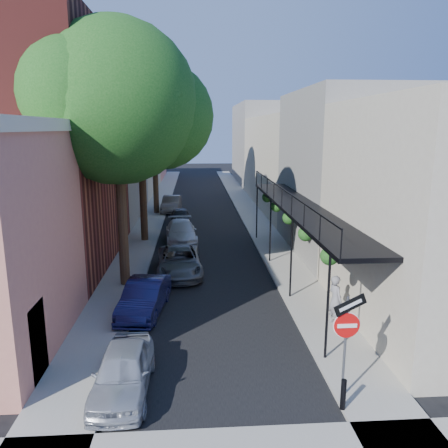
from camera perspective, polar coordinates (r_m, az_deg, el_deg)
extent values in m
plane|color=black|center=(11.37, 0.05, -25.52)|extent=(160.00, 160.00, 0.00)
cube|color=black|center=(39.57, -2.93, 2.23)|extent=(6.00, 64.00, 0.01)
cube|color=gray|center=(39.70, -8.72, 2.22)|extent=(2.00, 64.00, 0.12)
cube|color=gray|center=(39.83, 2.84, 2.38)|extent=(2.00, 64.00, 0.12)
cube|color=beige|center=(13.57, -23.24, -13.91)|extent=(0.10, 1.20, 2.20)
cube|color=maroon|center=(24.81, -26.44, 8.85)|extent=(10.00, 12.00, 12.00)
cube|color=gray|center=(23.39, -15.22, 14.47)|extent=(0.06, 7.00, 4.00)
cube|color=gray|center=(36.03, -17.50, 7.88)|extent=(8.00, 12.00, 9.00)
cube|color=#B9B199|center=(49.70, -13.79, 9.77)|extent=(8.00, 16.00, 10.00)
cube|color=tan|center=(63.57, -11.61, 9.47)|extent=(8.00, 12.00, 8.00)
cube|color=gray|center=(25.93, 18.02, 6.30)|extent=(8.00, 10.00, 9.00)
cube|color=#B9B199|center=(40.23, 10.06, 7.96)|extent=(8.00, 20.00, 8.00)
cube|color=gray|center=(57.79, 5.80, 10.38)|extent=(8.00, 16.00, 10.00)
cube|color=black|center=(19.86, 10.22, 2.09)|extent=(2.00, 16.00, 0.15)
cube|color=black|center=(19.51, 7.61, 4.62)|extent=(0.05, 16.00, 0.05)
cylinder|color=black|center=(13.60, 13.39, -10.34)|extent=(0.08, 0.08, 3.40)
cylinder|color=black|center=(27.72, 4.31, 1.61)|extent=(0.08, 0.08, 3.40)
sphere|color=#154413|center=(14.18, 13.62, -4.09)|extent=(0.60, 0.60, 0.60)
sphere|color=#154413|center=(19.81, 8.49, 0.80)|extent=(0.60, 0.60, 0.60)
sphere|color=#154413|center=(25.61, 5.65, 3.50)|extent=(0.60, 0.60, 0.60)
cylinder|color=#595B60|center=(11.99, 15.48, -15.59)|extent=(0.07, 0.07, 2.90)
cylinder|color=red|center=(11.65, 15.75, -12.63)|extent=(0.66, 0.04, 0.66)
cube|color=white|center=(11.63, 15.80, -12.69)|extent=(0.50, 0.02, 0.10)
cylinder|color=white|center=(11.67, 15.72, -12.59)|extent=(0.70, 0.02, 0.70)
cube|color=black|center=(11.44, 16.17, -10.13)|extent=(0.89, 0.15, 0.58)
cube|color=white|center=(11.42, 16.22, -10.18)|extent=(0.60, 0.10, 0.31)
cylinder|color=black|center=(12.01, 15.32, -20.68)|extent=(0.14, 0.14, 0.80)
cylinder|color=#351F15|center=(19.53, -13.21, 1.79)|extent=(0.44, 0.44, 7.00)
sphere|color=#154413|center=(19.24, -13.89, 15.13)|extent=(6.80, 6.80, 6.80)
sphere|color=#154413|center=(20.03, -8.37, 13.80)|extent=(4.76, 4.76, 4.76)
cylinder|color=#351F15|center=(27.41, -10.54, 4.15)|extent=(0.44, 0.44, 6.30)
sphere|color=#154413|center=(27.14, -10.89, 12.64)|extent=(6.00, 6.00, 6.00)
sphere|color=#154413|center=(27.90, -7.50, 11.71)|extent=(4.20, 4.20, 4.20)
cylinder|color=#351F15|center=(36.24, -8.97, 7.01)|extent=(0.44, 0.44, 7.35)
sphere|color=#154413|center=(36.12, -9.23, 14.50)|extent=(7.00, 7.00, 7.00)
sphere|color=#154413|center=(37.04, -6.28, 13.75)|extent=(4.90, 4.90, 4.90)
imported|color=#9197A1|center=(12.64, -13.03, -18.21)|extent=(1.50, 3.65, 1.24)
imported|color=#13133C|center=(17.25, -10.35, -9.39)|extent=(1.87, 4.04, 1.28)
imported|color=#53565A|center=(21.44, -5.82, -4.89)|extent=(2.35, 4.69, 1.28)
imported|color=silver|center=(27.36, -5.62, -1.03)|extent=(2.17, 4.66, 1.32)
imported|color=black|center=(32.24, -5.70, 0.93)|extent=(1.62, 3.62, 1.21)
imported|color=#6C625B|center=(37.40, -6.87, 2.61)|extent=(1.67, 4.19, 1.35)
imported|color=slate|center=(16.19, 14.33, -9.60)|extent=(0.59, 0.75, 1.82)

